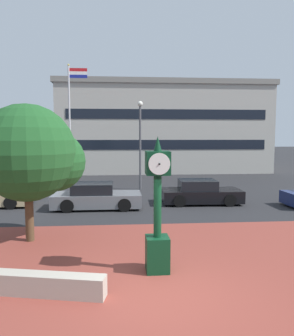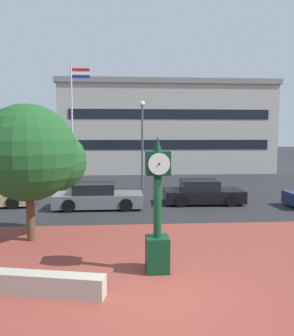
{
  "view_description": "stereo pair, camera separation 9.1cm",
  "coord_description": "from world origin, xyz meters",
  "px_view_note": "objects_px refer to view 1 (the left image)",
  "views": [
    {
      "loc": [
        -0.88,
        -7.2,
        3.63
      ],
      "look_at": [
        -0.21,
        1.39,
        2.79
      ],
      "focal_mm": 35.31,
      "sensor_mm": 36.0,
      "label": 1
    },
    {
      "loc": [
        -0.79,
        -7.21,
        3.63
      ],
      "look_at": [
        -0.21,
        1.39,
        2.79
      ],
      "focal_mm": 35.31,
      "sensor_mm": 36.0,
      "label": 2
    }
  ],
  "objects_px": {
    "street_clock": "(157,214)",
    "car_street_mid": "(96,197)",
    "civic_building": "(158,129)",
    "street_lamp_post": "(140,135)",
    "car_street_distant": "(200,193)",
    "plaza_tree": "(33,155)",
    "flagpole_primary": "(71,118)"
  },
  "relations": [
    {
      "from": "car_street_distant",
      "to": "street_lamp_post",
      "type": "xyz_separation_m",
      "value": [
        -2.95,
        4.82,
        3.1
      ]
    },
    {
      "from": "street_clock",
      "to": "flagpole_primary",
      "type": "xyz_separation_m",
      "value": [
        -4.52,
        15.8,
        3.33
      ]
    },
    {
      "from": "flagpole_primary",
      "to": "plaza_tree",
      "type": "bearing_deg",
      "value": -87.39
    },
    {
      "from": "plaza_tree",
      "to": "street_lamp_post",
      "type": "height_order",
      "value": "street_lamp_post"
    },
    {
      "from": "civic_building",
      "to": "street_lamp_post",
      "type": "height_order",
      "value": "civic_building"
    },
    {
      "from": "street_clock",
      "to": "car_street_distant",
      "type": "height_order",
      "value": "street_clock"
    },
    {
      "from": "car_street_distant",
      "to": "street_lamp_post",
      "type": "relative_size",
      "value": 0.72
    },
    {
      "from": "flagpole_primary",
      "to": "street_lamp_post",
      "type": "xyz_separation_m",
      "value": [
        4.86,
        -2.25,
        -1.23
      ]
    },
    {
      "from": "car_street_distant",
      "to": "civic_building",
      "type": "height_order",
      "value": "civic_building"
    },
    {
      "from": "street_clock",
      "to": "street_lamp_post",
      "type": "distance_m",
      "value": 13.71
    },
    {
      "from": "plaza_tree",
      "to": "car_street_distant",
      "type": "bearing_deg",
      "value": 38.28
    },
    {
      "from": "flagpole_primary",
      "to": "civic_building",
      "type": "height_order",
      "value": "civic_building"
    },
    {
      "from": "civic_building",
      "to": "street_lamp_post",
      "type": "xyz_separation_m",
      "value": [
        -3.04,
        -16.23,
        -0.8
      ]
    },
    {
      "from": "plaza_tree",
      "to": "car_street_mid",
      "type": "relative_size",
      "value": 1.08
    },
    {
      "from": "car_street_mid",
      "to": "car_street_distant",
      "type": "relative_size",
      "value": 1.03
    },
    {
      "from": "plaza_tree",
      "to": "street_lamp_post",
      "type": "bearing_deg",
      "value": 67.89
    },
    {
      "from": "plaza_tree",
      "to": "car_street_mid",
      "type": "height_order",
      "value": "plaza_tree"
    },
    {
      "from": "street_clock",
      "to": "civic_building",
      "type": "height_order",
      "value": "civic_building"
    },
    {
      "from": "street_clock",
      "to": "plaza_tree",
      "type": "xyz_separation_m",
      "value": [
        -3.94,
        3.03,
        1.41
      ]
    },
    {
      "from": "car_street_mid",
      "to": "street_lamp_post",
      "type": "xyz_separation_m",
      "value": [
        2.55,
        5.59,
        3.1
      ]
    },
    {
      "from": "flagpole_primary",
      "to": "civic_building",
      "type": "relative_size",
      "value": 0.41
    },
    {
      "from": "plaza_tree",
      "to": "car_street_distant",
      "type": "distance_m",
      "value": 9.52
    },
    {
      "from": "street_lamp_post",
      "to": "car_street_mid",
      "type": "bearing_deg",
      "value": -114.5
    },
    {
      "from": "plaza_tree",
      "to": "civic_building",
      "type": "bearing_deg",
      "value": 74.7
    },
    {
      "from": "street_clock",
      "to": "car_street_mid",
      "type": "relative_size",
      "value": 0.83
    },
    {
      "from": "civic_building",
      "to": "car_street_distant",
      "type": "bearing_deg",
      "value": -90.24
    },
    {
      "from": "civic_building",
      "to": "street_clock",
      "type": "bearing_deg",
      "value": -96.47
    },
    {
      "from": "street_clock",
      "to": "car_street_mid",
      "type": "height_order",
      "value": "street_clock"
    },
    {
      "from": "car_street_mid",
      "to": "plaza_tree",
      "type": "bearing_deg",
      "value": -19.49
    },
    {
      "from": "car_street_mid",
      "to": "street_lamp_post",
      "type": "bearing_deg",
      "value": 155.29
    },
    {
      "from": "car_street_mid",
      "to": "car_street_distant",
      "type": "xyz_separation_m",
      "value": [
        5.5,
        0.77,
        -0.0
      ]
    },
    {
      "from": "street_clock",
      "to": "civic_building",
      "type": "relative_size",
      "value": 0.17
    }
  ]
}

